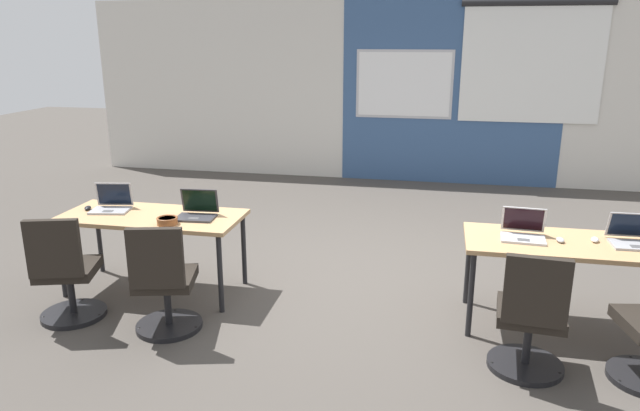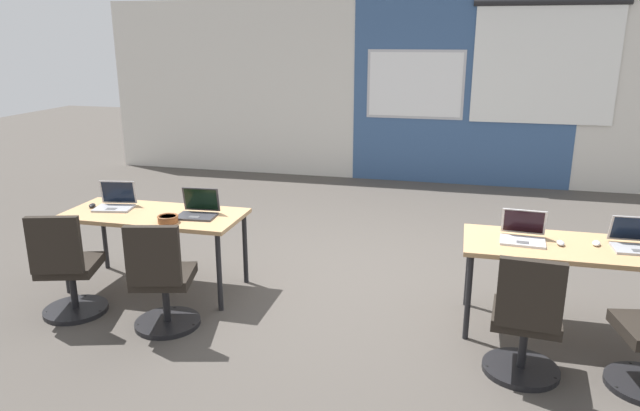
# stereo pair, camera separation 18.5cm
# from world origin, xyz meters

# --- Properties ---
(ground_plane) EXTENTS (24.00, 24.00, 0.00)m
(ground_plane) POSITION_xyz_m (0.00, 0.00, 0.00)
(ground_plane) COLOR #47423D
(back_wall_assembly) EXTENTS (10.00, 0.27, 2.80)m
(back_wall_assembly) POSITION_xyz_m (0.05, 4.19, 1.41)
(back_wall_assembly) COLOR silver
(back_wall_assembly) RESTS_ON ground
(desk_near_left) EXTENTS (1.60, 0.70, 0.72)m
(desk_near_left) POSITION_xyz_m (-1.75, -0.60, 0.66)
(desk_near_left) COLOR tan
(desk_near_left) RESTS_ON ground
(desk_near_right) EXTENTS (1.60, 0.70, 0.72)m
(desk_near_right) POSITION_xyz_m (1.75, -0.60, 0.66)
(desk_near_right) COLOR tan
(desk_near_right) RESTS_ON ground
(laptop_near_right_end) EXTENTS (0.34, 0.32, 0.23)m
(laptop_near_right_end) POSITION_xyz_m (2.19, -0.56, 0.77)
(laptop_near_right_end) COLOR #9E9EA3
(laptop_near_right_end) RESTS_ON desk_near_right
(mouse_near_right_end) EXTENTS (0.08, 0.11, 0.03)m
(mouse_near_right_end) POSITION_xyz_m (1.92, -0.56, 0.74)
(mouse_near_right_end) COLOR silver
(mouse_near_right_end) RESTS_ON desk_near_right
(laptop_near_left_inner) EXTENTS (0.35, 0.30, 0.23)m
(laptop_near_left_inner) POSITION_xyz_m (-1.32, -0.58, 0.77)
(laptop_near_left_inner) COLOR #333338
(laptop_near_left_inner) RESTS_ON desk_near_left
(chair_near_left_inner) EXTENTS (0.53, 0.59, 0.92)m
(chair_near_left_inner) POSITION_xyz_m (-1.30, -1.32, 0.38)
(chair_near_left_inner) COLOR black
(chair_near_left_inner) RESTS_ON ground
(laptop_near_left_end) EXTENTS (0.37, 0.32, 0.24)m
(laptop_near_left_end) POSITION_xyz_m (-2.17, -0.54, 0.77)
(laptop_near_left_end) COLOR #9E9EA3
(laptop_near_left_end) RESTS_ON desk_near_left
(mouse_near_left_end) EXTENTS (0.09, 0.11, 0.03)m
(mouse_near_left_end) POSITION_xyz_m (-2.39, -0.57, 0.74)
(mouse_near_left_end) COLOR black
(mouse_near_left_end) RESTS_ON desk_near_left
(chair_near_left_end) EXTENTS (0.55, 0.60, 0.92)m
(chair_near_left_end) POSITION_xyz_m (-2.16, -1.30, 0.38)
(chair_near_left_end) COLOR black
(chair_near_left_end) RESTS_ON ground
(laptop_near_right_inner) EXTENTS (0.35, 0.32, 0.23)m
(laptop_near_right_inner) POSITION_xyz_m (1.39, -0.57, 0.77)
(laptop_near_right_inner) COLOR #B7B7BC
(laptop_near_right_inner) RESTS_ON desk_near_right
(mouse_near_right_inner) EXTENTS (0.06, 0.10, 0.03)m
(mouse_near_right_inner) POSITION_xyz_m (1.66, -0.62, 0.74)
(mouse_near_right_inner) COLOR #B2B2B7
(mouse_near_right_inner) RESTS_ON desk_near_right
(chair_near_right_inner) EXTENTS (0.52, 0.56, 0.92)m
(chair_near_right_inner) POSITION_xyz_m (1.38, -1.35, 0.38)
(chair_near_right_inner) COLOR black
(chair_near_right_inner) RESTS_ON ground
(snack_bowl) EXTENTS (0.18, 0.18, 0.06)m
(snack_bowl) POSITION_xyz_m (-1.49, -0.83, 0.76)
(snack_bowl) COLOR brown
(snack_bowl) RESTS_ON desk_near_left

